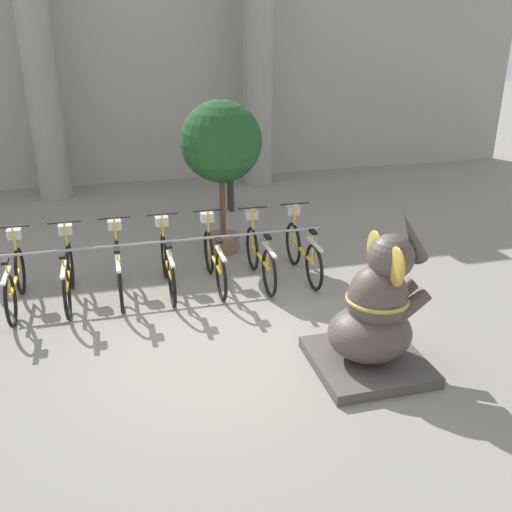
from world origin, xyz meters
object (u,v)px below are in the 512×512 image
at_px(bicycle_6, 302,250).
at_px(bicycle_3, 167,264).
at_px(bicycle_1, 68,274).
at_px(bicycle_4, 214,259).
at_px(bicycle_0, 15,280).
at_px(person_pedestrian, 230,162).
at_px(elephant_statue, 375,317).
at_px(potted_tree, 221,146).
at_px(bicycle_2, 119,269).
at_px(bicycle_5, 260,256).

bearing_deg(bicycle_6, bicycle_3, -179.53).
height_order(bicycle_1, bicycle_6, same).
bearing_deg(bicycle_4, bicycle_0, -178.95).
height_order(bicycle_0, person_pedestrian, person_pedestrian).
relative_size(bicycle_1, elephant_statue, 0.89).
xyz_separation_m(elephant_statue, person_pedestrian, (-0.34, 6.40, 0.40)).
xyz_separation_m(bicycle_0, elephant_statue, (4.25, -2.68, 0.24)).
xyz_separation_m(bicycle_0, bicycle_3, (2.15, 0.04, 0.00)).
distance_m(bicycle_3, bicycle_6, 2.15).
distance_m(elephant_statue, potted_tree, 4.38).
bearing_deg(person_pedestrian, bicycle_2, -124.00).
bearing_deg(bicycle_2, bicycle_0, -178.28).
height_order(bicycle_0, bicycle_6, same).
bearing_deg(bicycle_6, bicycle_0, -179.25).
bearing_deg(bicycle_0, bicycle_3, 1.04).
relative_size(bicycle_0, bicycle_3, 1.00).
relative_size(bicycle_2, potted_tree, 0.66).
bearing_deg(bicycle_3, bicycle_0, -178.96).
distance_m(bicycle_6, elephant_statue, 2.74).
bearing_deg(bicycle_5, bicycle_3, 179.06).
bearing_deg(bicycle_4, potted_tree, 73.01).
bearing_deg(person_pedestrian, bicycle_6, -83.91).
bearing_deg(bicycle_5, potted_tree, 102.19).
height_order(bicycle_1, bicycle_5, same).
height_order(bicycle_1, elephant_statue, elephant_statue).
xyz_separation_m(bicycle_4, bicycle_5, (0.72, -0.04, 0.00)).
xyz_separation_m(bicycle_2, potted_tree, (1.85, 1.37, 1.47)).
relative_size(elephant_statue, potted_tree, 0.74).
distance_m(bicycle_2, potted_tree, 2.73).
xyz_separation_m(bicycle_0, bicycle_6, (4.31, 0.06, 0.00)).
bearing_deg(bicycle_2, elephant_statue, -43.96).
height_order(elephant_statue, person_pedestrian, elephant_statue).
height_order(bicycle_0, potted_tree, potted_tree).
bearing_deg(potted_tree, person_pedestrian, 74.75).
relative_size(bicycle_0, person_pedestrian, 1.00).
xyz_separation_m(bicycle_6, elephant_statue, (-0.05, -2.73, 0.24)).
bearing_deg(person_pedestrian, bicycle_0, -136.47).
bearing_deg(person_pedestrian, bicycle_3, -115.58).
height_order(bicycle_2, bicycle_6, same).
relative_size(bicycle_1, person_pedestrian, 1.00).
relative_size(bicycle_3, elephant_statue, 0.89).
distance_m(bicycle_5, bicycle_6, 0.72).
bearing_deg(bicycle_1, person_pedestrian, 49.17).
bearing_deg(bicycle_3, potted_tree, 50.48).
xyz_separation_m(bicycle_3, elephant_statue, (2.10, -2.71, 0.24)).
xyz_separation_m(bicycle_0, bicycle_4, (2.87, 0.05, 0.00)).
bearing_deg(bicycle_5, bicycle_4, 177.03).
relative_size(bicycle_4, potted_tree, 0.66).
height_order(bicycle_5, bicycle_6, same).
relative_size(bicycle_0, potted_tree, 0.66).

